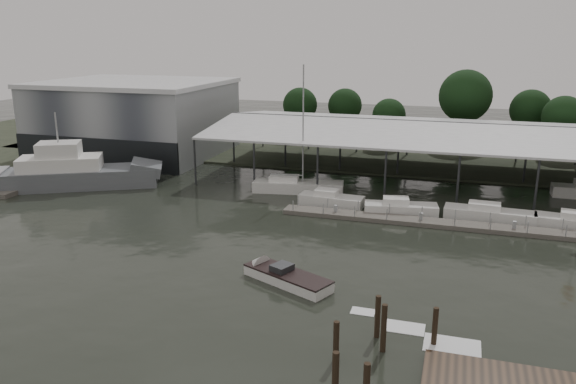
% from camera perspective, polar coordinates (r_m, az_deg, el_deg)
% --- Properties ---
extents(ground, '(200.00, 200.00, 0.00)m').
position_cam_1_polar(ground, '(46.81, -5.09, -5.37)').
color(ground, black).
rests_on(ground, ground).
extents(land_strip_far, '(140.00, 30.00, 0.30)m').
position_cam_1_polar(land_strip_far, '(85.65, 5.62, 4.41)').
color(land_strip_far, '#3B4130').
rests_on(land_strip_far, ground).
extents(land_strip_west, '(20.00, 40.00, 0.30)m').
position_cam_1_polar(land_strip_west, '(91.95, -21.36, 4.18)').
color(land_strip_west, '#3B4130').
rests_on(land_strip_west, ground).
extents(storage_warehouse, '(24.50, 20.50, 10.50)m').
position_cam_1_polar(storage_warehouse, '(84.14, -15.26, 7.31)').
color(storage_warehouse, gray).
rests_on(storage_warehouse, ground).
extents(covered_boat_shed, '(58.24, 24.00, 6.96)m').
position_cam_1_polar(covered_boat_shed, '(69.13, 17.29, 6.14)').
color(covered_boat_shed, white).
rests_on(covered_boat_shed, ground).
extents(trawler_dock, '(3.00, 18.00, 0.50)m').
position_cam_1_polar(trawler_dock, '(73.62, -22.88, 1.48)').
color(trawler_dock, '#656158').
rests_on(trawler_dock, ground).
extents(floating_dock, '(28.00, 2.00, 1.40)m').
position_cam_1_polar(floating_dock, '(53.00, 14.40, -3.04)').
color(floating_dock, '#656158').
rests_on(floating_dock, ground).
extents(grey_trawler, '(19.28, 13.19, 8.84)m').
position_cam_1_polar(grey_trawler, '(68.22, -20.98, 1.78)').
color(grey_trawler, slate).
rests_on(grey_trawler, ground).
extents(white_sailboat, '(10.17, 4.15, 14.00)m').
position_cam_1_polar(white_sailboat, '(61.89, 0.89, 0.60)').
color(white_sailboat, white).
rests_on(white_sailboat, ground).
extents(speedboat_underway, '(17.34, 8.99, 2.00)m').
position_cam_1_polar(speedboat_underway, '(40.03, -0.71, -8.47)').
color(speedboat_underway, white).
rests_on(speedboat_underway, ground).
extents(moored_cruiser_0, '(6.64, 2.66, 1.70)m').
position_cam_1_polar(moored_cruiser_0, '(57.15, 4.36, -0.78)').
color(moored_cruiser_0, white).
rests_on(moored_cruiser_0, ground).
extents(moored_cruiser_1, '(7.22, 3.34, 1.70)m').
position_cam_1_polar(moored_cruiser_1, '(55.27, 11.32, -1.62)').
color(moored_cruiser_1, white).
rests_on(moored_cruiser_1, ground).
extents(moored_cruiser_2, '(8.29, 2.67, 1.70)m').
position_cam_1_polar(moored_cruiser_2, '(55.78, 19.71, -2.10)').
color(moored_cruiser_2, white).
rests_on(moored_cruiser_2, ground).
extents(mooring_pilings, '(5.22, 7.78, 3.68)m').
position_cam_1_polar(mooring_pilings, '(30.35, 8.57, -15.75)').
color(mooring_pilings, '#2D2116').
rests_on(mooring_pilings, ground).
extents(horizon_tree_line, '(72.71, 11.38, 11.80)m').
position_cam_1_polar(horizon_tree_line, '(89.69, 21.25, 7.86)').
color(horizon_tree_line, black).
rests_on(horizon_tree_line, ground).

